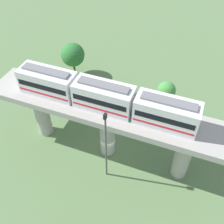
{
  "coord_description": "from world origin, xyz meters",
  "views": [
    {
      "loc": [
        -19.9,
        -8.28,
        28.89
      ],
      "look_at": [
        2.5,
        0.37,
        4.79
      ],
      "focal_mm": 42.91,
      "sensor_mm": 36.0,
      "label": 1
    }
  ],
  "objects_px": {
    "parked_car_yellow": "(85,105)",
    "signal_post": "(106,145)",
    "tree_far_corner": "(166,91)",
    "train": "(104,97)",
    "tree_near_viaduct": "(73,55)",
    "parked_car_silver": "(120,97)"
  },
  "relations": [
    {
      "from": "train",
      "to": "parked_car_yellow",
      "type": "distance_m",
      "value": 12.22
    },
    {
      "from": "tree_near_viaduct",
      "to": "parked_car_silver",
      "type": "bearing_deg",
      "value": -110.99
    },
    {
      "from": "parked_car_yellow",
      "to": "tree_near_viaduct",
      "type": "bearing_deg",
      "value": 43.65
    },
    {
      "from": "parked_car_silver",
      "to": "tree_far_corner",
      "type": "distance_m",
      "value": 7.31
    },
    {
      "from": "signal_post",
      "to": "parked_car_yellow",
      "type": "bearing_deg",
      "value": 37.73
    },
    {
      "from": "tree_far_corner",
      "to": "signal_post",
      "type": "height_order",
      "value": "signal_post"
    },
    {
      "from": "parked_car_yellow",
      "to": "tree_far_corner",
      "type": "distance_m",
      "value": 12.48
    },
    {
      "from": "parked_car_yellow",
      "to": "signal_post",
      "type": "distance_m",
      "value": 13.13
    },
    {
      "from": "train",
      "to": "tree_near_viaduct",
      "type": "height_order",
      "value": "train"
    },
    {
      "from": "parked_car_silver",
      "to": "parked_car_yellow",
      "type": "bearing_deg",
      "value": 137.62
    },
    {
      "from": "parked_car_yellow",
      "to": "tree_far_corner",
      "type": "height_order",
      "value": "tree_far_corner"
    },
    {
      "from": "parked_car_silver",
      "to": "signal_post",
      "type": "bearing_deg",
      "value": -158.45
    },
    {
      "from": "parked_car_yellow",
      "to": "signal_post",
      "type": "relative_size",
      "value": 0.41
    },
    {
      "from": "parked_car_yellow",
      "to": "tree_near_viaduct",
      "type": "relative_size",
      "value": 0.73
    },
    {
      "from": "signal_post",
      "to": "tree_far_corner",
      "type": "bearing_deg",
      "value": -13.98
    },
    {
      "from": "train",
      "to": "tree_far_corner",
      "type": "xyz_separation_m",
      "value": [
        11.46,
        -5.27,
        -6.67
      ]
    },
    {
      "from": "train",
      "to": "signal_post",
      "type": "distance_m",
      "value": 5.26
    },
    {
      "from": "tree_near_viaduct",
      "to": "parked_car_yellow",
      "type": "bearing_deg",
      "value": -143.34
    },
    {
      "from": "train",
      "to": "tree_far_corner",
      "type": "distance_m",
      "value": 14.27
    },
    {
      "from": "parked_car_yellow",
      "to": "tree_far_corner",
      "type": "xyz_separation_m",
      "value": [
        5.28,
        -11.11,
        2.11
      ]
    },
    {
      "from": "train",
      "to": "signal_post",
      "type": "xyz_separation_m",
      "value": [
        -3.4,
        -1.57,
        -3.7
      ]
    },
    {
      "from": "tree_far_corner",
      "to": "train",
      "type": "bearing_deg",
      "value": 155.32
    }
  ]
}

